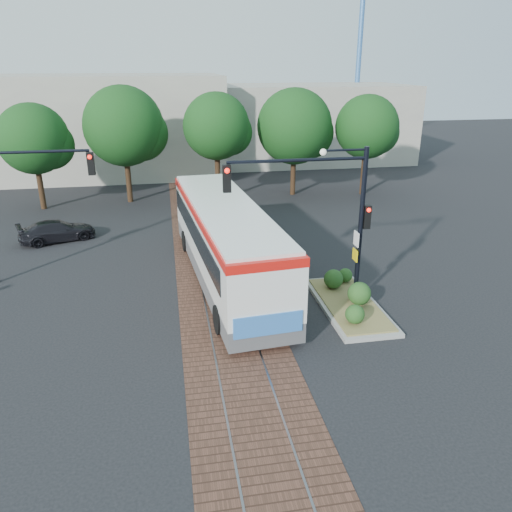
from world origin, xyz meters
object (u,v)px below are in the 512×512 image
at_px(signal_pole_main, 330,205).
at_px(signal_pole_left, 10,195).
at_px(city_bus, 226,238).
at_px(parked_car, 57,231).
at_px(traffic_island, 349,298).

height_order(signal_pole_main, signal_pole_left, signal_pole_main).
height_order(city_bus, parked_car, city_bus).
xyz_separation_m(city_bus, traffic_island, (4.40, -3.52, -1.57)).
xyz_separation_m(traffic_island, parked_car, (-12.72, 10.13, 0.23)).
bearing_deg(signal_pole_main, traffic_island, -5.36).
relative_size(signal_pole_main, signal_pole_left, 1.00).
relative_size(city_bus, signal_pole_main, 2.15).
bearing_deg(traffic_island, parked_car, 141.47).
distance_m(traffic_island, parked_car, 16.27).
height_order(signal_pole_main, parked_car, signal_pole_main).
relative_size(signal_pole_left, parked_car, 1.54).
distance_m(signal_pole_left, parked_car, 6.21).
bearing_deg(parked_car, city_bus, -148.72).
xyz_separation_m(city_bus, signal_pole_main, (3.45, -3.43, 2.26)).
xyz_separation_m(signal_pole_left, parked_car, (0.46, 5.24, -3.30)).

